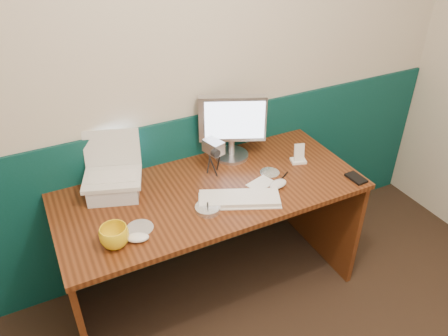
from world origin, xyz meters
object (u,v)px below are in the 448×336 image
mug (114,237)px  camcorder (214,159)px  laptop (109,161)px  keyboard (239,199)px  desk (212,243)px  monitor (232,128)px

mug → camcorder: size_ratio=0.72×
laptop → keyboard: size_ratio=0.71×
desk → laptop: laptop is taller
laptop → camcorder: bearing=13.7°
keyboard → camcorder: (-0.01, 0.29, 0.08)m
desk → keyboard: 0.42m
laptop → mug: (-0.09, -0.38, -0.15)m
laptop → monitor: size_ratio=0.76×
camcorder → desk: bearing=-136.2°
desk → mug: (-0.56, -0.19, 0.43)m
keyboard → camcorder: 0.30m
laptop → camcorder: laptop is taller
laptop → monitor: (0.70, 0.06, -0.02)m
laptop → monitor: bearing=24.1°
desk → camcorder: size_ratio=8.91×
monitor → camcorder: size_ratio=2.09×
keyboard → camcorder: size_ratio=2.24×
keyboard → mug: size_ratio=3.12×
laptop → mug: bearing=-85.1°
laptop → keyboard: 0.67m
monitor → mug: (-0.80, -0.44, -0.14)m
mug → camcorder: 0.71m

